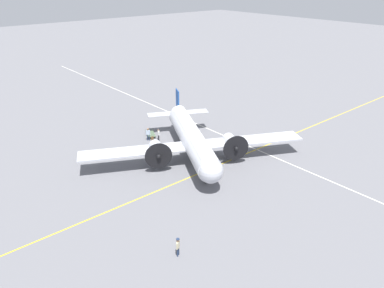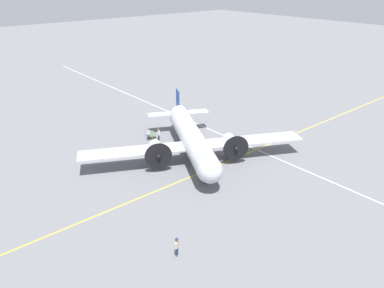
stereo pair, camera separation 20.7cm
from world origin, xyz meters
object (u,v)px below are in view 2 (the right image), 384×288
passenger_boarding (148,133)px  ramp_agent (159,133)px  airliner_main (193,139)px  crew_foreground (177,245)px  baggage_cart (151,134)px  suitcase_near_door (152,138)px

passenger_boarding → ramp_agent: size_ratio=1.04×
airliner_main → ramp_agent: (-0.01, 7.31, -1.52)m
crew_foreground → passenger_boarding: bearing=31.5°
airliner_main → baggage_cart: size_ratio=9.75×
crew_foreground → suitcase_near_door: size_ratio=3.12×
suitcase_near_door → passenger_boarding: bearing=153.4°
ramp_agent → passenger_boarding: bearing=-111.9°
passenger_boarding → baggage_cart: 1.81m
ramp_agent → baggage_cart: 2.20m
airliner_main → ramp_agent: bearing=-152.9°
airliner_main → ramp_agent: size_ratio=14.57×
passenger_boarding → airliner_main: bearing=-35.2°
ramp_agent → baggage_cart: (0.05, 2.04, -0.82)m
crew_foreground → baggage_cart: size_ratio=0.65×
baggage_cart → passenger_boarding: bearing=-21.2°
passenger_boarding → baggage_cart: passenger_boarding is taller
crew_foreground → baggage_cart: crew_foreground is taller
passenger_boarding → baggage_cart: bearing=91.6°
passenger_boarding → ramp_agent: passenger_boarding is taller
crew_foreground → baggage_cart: bearing=30.5°
baggage_cart → airliner_main: bearing=24.1°
crew_foreground → suitcase_near_door: bearing=30.2°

